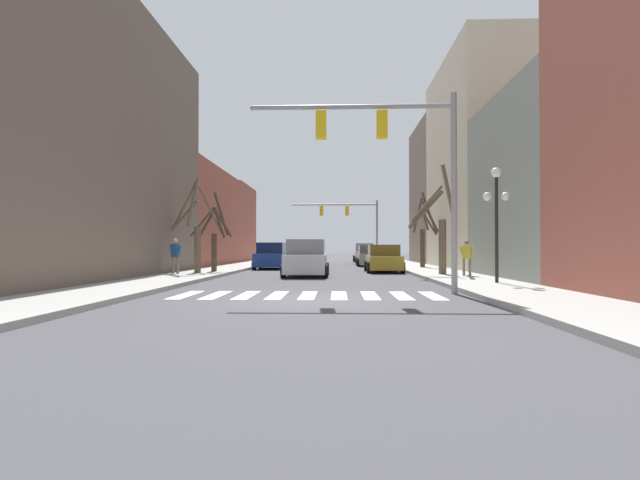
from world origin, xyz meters
The scene contains 21 objects.
ground_plane centered at (0.00, 0.00, 0.00)m, with size 240.00×240.00×0.00m, color #424247.
sidewalk_left centered at (-6.10, 0.00, 0.07)m, with size 2.97×90.00×0.15m.
sidewalk_right centered at (6.10, 0.00, 0.07)m, with size 2.97×90.00×0.15m.
building_row_left centered at (-10.59, 13.35, 5.17)m, with size 6.00×44.31×12.22m.
building_row_right centered at (10.59, 13.82, 6.10)m, with size 6.00×39.61×13.70m.
crosswalk_stripes centered at (0.00, 1.25, 0.00)m, with size 7.65×2.60×0.01m.
traffic_signal_near centered at (2.58, 1.84, 4.39)m, with size 6.26×0.28×6.08m.
traffic_signal_far centered at (2.02, 31.02, 4.14)m, with size 7.67×0.28×5.62m.
street_lamp_right_corner centered at (6.52, 4.64, 3.06)m, with size 0.95×0.36×4.10m.
car_parked_right_mid centered at (3.40, 24.60, 0.74)m, with size 2.20×4.51×1.58m.
car_at_intersection centered at (3.46, 35.55, 0.84)m, with size 2.07×4.82×1.82m.
car_parked_right_near centered at (-0.66, 10.86, 0.82)m, with size 2.17×4.23×1.78m.
car_parked_left_near centered at (-3.46, 19.26, 0.80)m, with size 2.07×4.21×1.72m.
car_parked_right_far centered at (-3.45, 24.49, 0.78)m, with size 2.09×4.16×1.67m.
car_parked_left_far centered at (3.48, 15.14, 0.73)m, with size 2.04×4.29×1.55m.
pedestrian_on_right_sidewalk centered at (-6.86, 10.22, 1.15)m, with size 0.70×0.38×1.69m.
pedestrian_on_left_sidewalk centered at (6.60, 9.03, 1.08)m, with size 0.63×0.41×1.58m.
street_tree_left_far centered at (6.45, 19.04, 2.34)m, with size 1.43×2.87×4.83m.
street_tree_left_near centered at (-6.17, 11.23, 2.20)m, with size 2.48×2.71×4.73m.
street_tree_right_near centered at (-5.59, 12.65, 2.02)m, with size 1.90×2.19×4.19m.
street_tree_right_mid centered at (5.71, 10.46, 2.32)m, with size 2.58×1.68×5.25m.
Camera 1 is at (0.85, -13.28, 1.39)m, focal length 28.00 mm.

